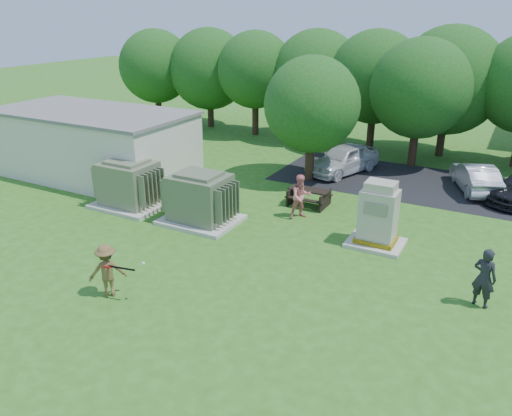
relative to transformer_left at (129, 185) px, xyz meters
The scene contains 15 objects.
ground 7.96m from the transformer_left, 34.70° to the right, with size 120.00×120.00×0.00m, color #2D6619.
service_building 5.19m from the transformer_left, 150.95° to the left, with size 10.00×5.00×3.20m, color beige.
service_building_roof 5.64m from the transformer_left, 150.95° to the left, with size 10.20×5.20×0.15m, color slate.
parking_strip 16.25m from the transformer_left, 33.69° to the left, with size 20.00×6.00×0.01m, color #232326.
transformer_left is the anchor object (origin of this frame).
transformer_right 3.70m from the transformer_left, ahead, with size 3.00×2.40×2.07m.
generator_cabinet 10.60m from the transformer_left, ahead, with size 1.99×1.63×2.42m.
picnic_table 7.82m from the transformer_left, 28.75° to the left, with size 1.75×1.31×0.75m.
batter 7.41m from the transformer_left, 53.37° to the right, with size 1.08×0.62×1.67m, color brown.
person_by_generator 14.36m from the transformer_left, ahead, with size 0.66×0.44×1.82m, color black.
person_at_picnic 7.44m from the transformer_left, 17.99° to the left, with size 0.89×0.70×1.84m, color #E17778.
car_white 11.12m from the transformer_left, 53.38° to the left, with size 1.77×4.40×1.50m, color silver.
car_silver_a 15.94m from the transformer_left, 35.37° to the left, with size 1.40×4.01×1.32m, color silver.
batting_equipment 7.83m from the transformer_left, 49.70° to the right, with size 1.21×0.50×0.27m.
tree_row 16.56m from the transformer_left, 59.50° to the left, with size 41.30×13.30×7.30m.
Camera 1 is at (7.95, -10.80, 8.04)m, focal length 35.00 mm.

